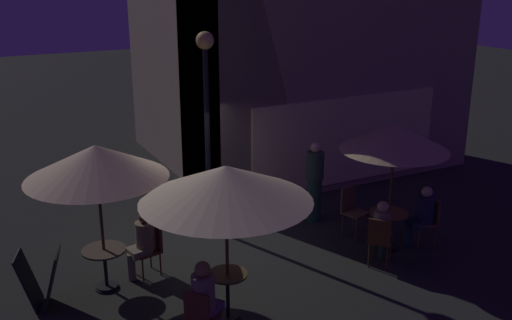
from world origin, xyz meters
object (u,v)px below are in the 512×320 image
object	(u,v)px
patron_seated_0	(423,213)
patron_seated_1	(382,229)
patio_umbrella_1	(226,184)
cafe_chair_0	(429,218)
cafe_chair_2	(380,238)
patio_umbrella_2	(96,162)
cafe_chair_4	(151,244)
patron_seated_2	(205,296)
patron_standing_4	(315,182)
street_lamp_near_corner	(206,90)
patron_seated_3	(142,241)
cafe_chair_1	(352,207)
cafe_table_2	(105,260)
menu_sandwich_board	(40,280)
patio_umbrella_0	(395,137)
cafe_chair_3	(200,313)
cafe_table_1	(228,289)
cafe_table_0	(388,222)

from	to	relation	value
patron_seated_0	patron_seated_1	size ratio (longest dim) A/B	0.98
patio_umbrella_1	cafe_chair_0	world-z (taller)	patio_umbrella_1
cafe_chair_2	patron_seated_0	bearing A→B (deg)	-25.55
patio_umbrella_1	patio_umbrella_2	xyz separation A→B (m)	(-1.43, 1.78, 0.03)
cafe_chair_0	cafe_chair_4	distance (m)	5.33
patron_seated_2	patron_standing_4	world-z (taller)	patron_standing_4
street_lamp_near_corner	cafe_chair_0	xyz separation A→B (m)	(3.46, -2.70, -2.35)
patron_seated_3	cafe_chair_1	bearing A→B (deg)	164.91
street_lamp_near_corner	cafe_chair_2	bearing A→B (deg)	-55.62
patio_umbrella_2	cafe_table_2	bearing A→B (deg)	0.00
patio_umbrella_1	patron_standing_4	distance (m)	4.33
cafe_chair_0	patron_seated_1	xyz separation A→B (m)	(-1.32, -0.18, 0.12)
menu_sandwich_board	cafe_chair_0	world-z (taller)	cafe_chair_0
patio_umbrella_0	cafe_chair_3	xyz separation A→B (m)	(-4.39, -1.20, -1.70)
menu_sandwich_board	cafe_chair_4	distance (m)	1.93
menu_sandwich_board	cafe_chair_2	xyz separation A→B (m)	(5.61, -1.46, 0.11)
menu_sandwich_board	patron_seated_2	distance (m)	2.85
cafe_table_2	street_lamp_near_corner	bearing A→B (deg)	29.37
menu_sandwich_board	patio_umbrella_0	bearing A→B (deg)	9.84
cafe_table_1	cafe_chair_0	world-z (taller)	cafe_chair_0
cafe_table_0	cafe_chair_2	distance (m)	0.82
patron_seated_1	cafe_chair_2	bearing A→B (deg)	-180.00
cafe_table_1	cafe_chair_1	xyz separation A→B (m)	(3.53, 1.62, 0.09)
cafe_table_0	patio_umbrella_2	distance (m)	5.56
patron_seated_1	patio_umbrella_0	bearing A→B (deg)	-0.00
patio_umbrella_1	patio_umbrella_2	size ratio (longest dim) A/B	1.00
cafe_table_1	cafe_chair_4	distance (m)	2.03
patron_seated_1	cafe_table_0	bearing A→B (deg)	0.00
menu_sandwich_board	patron_standing_4	xyz separation A→B (m)	(5.72, 0.85, 0.40)
cafe_chair_0	patron_standing_4	distance (m)	2.44
cafe_chair_2	street_lamp_near_corner	bearing A→B (deg)	84.91
cafe_table_0	cafe_chair_0	xyz separation A→B (m)	(0.80, -0.24, 0.03)
cafe_chair_3	street_lamp_near_corner	bearing A→B (deg)	29.33
street_lamp_near_corner	cafe_chair_3	bearing A→B (deg)	-115.31
patio_umbrella_1	cafe_chair_2	xyz separation A→B (m)	(3.12, 0.23, -1.64)
patio_umbrella_1	patron_seated_2	size ratio (longest dim) A/B	1.96
patron_seated_2	patio_umbrella_1	bearing A→B (deg)	-0.00
menu_sandwich_board	cafe_chair_4	world-z (taller)	cafe_chair_4
patron_seated_1	street_lamp_near_corner	bearing A→B (deg)	87.24
cafe_table_0	cafe_chair_4	xyz separation A→B (m)	(-4.33, 1.20, 0.00)
cafe_chair_3	patio_umbrella_1	bearing A→B (deg)	-0.00
patio_umbrella_2	cafe_chair_3	distance (m)	2.93
cafe_chair_0	patron_seated_1	size ratio (longest dim) A/B	0.77
cafe_table_0	patio_umbrella_1	distance (m)	4.17
patio_umbrella_1	patio_umbrella_0	bearing A→B (deg)	11.24
patio_umbrella_0	cafe_chair_3	distance (m)	4.86
patio_umbrella_2	cafe_chair_2	size ratio (longest dim) A/B	2.63
cafe_chair_1	patron_standing_4	distance (m)	1.01
cafe_chair_1	patron_seated_1	distance (m)	1.33
cafe_table_0	cafe_chair_3	distance (m)	4.56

